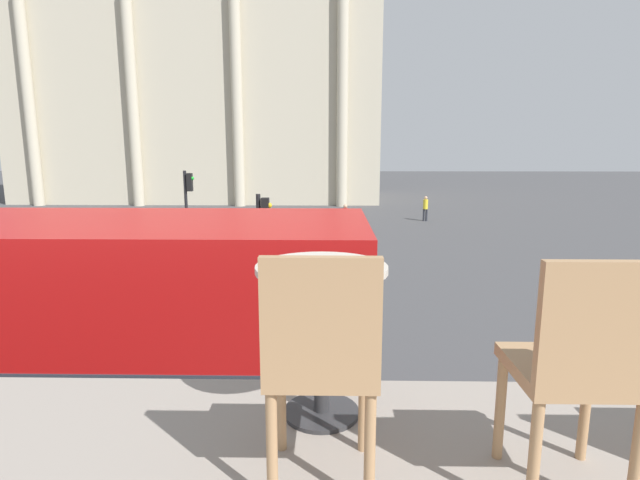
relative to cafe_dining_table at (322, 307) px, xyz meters
The scene contains 10 objects.
cafe_dining_table is the anchor object (origin of this frame).
cafe_chair_0 0.52m from the cafe_dining_table, 89.16° to the right, with size 0.40×0.40×0.91m.
cafe_chair_1 1.06m from the cafe_dining_table, 31.99° to the right, with size 0.40×0.40×0.91m.
plaza_building_left 48.49m from the cafe_dining_table, 104.33° to the left, with size 32.96×13.86×20.96m.
traffic_light_near 11.09m from the cafe_dining_table, 99.26° to the left, with size 0.42×0.24×3.76m.
traffic_light_mid 18.15m from the cafe_dining_table, 107.83° to the left, with size 0.42×0.24×4.06m.
car_navy 19.14m from the cafe_dining_table, 99.20° to the left, with size 4.20×1.93×1.35m.
pedestrian_red 26.15m from the cafe_dining_table, 87.95° to the left, with size 0.32×0.32×1.76m.
pedestrian_grey 24.15m from the cafe_dining_table, 92.11° to the left, with size 0.32×0.32×1.67m.
pedestrian_yellow 32.30m from the cafe_dining_table, 78.29° to the left, with size 0.32×0.32×1.68m.
Camera 1 is at (0.95, -2.54, 4.98)m, focal length 28.00 mm.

